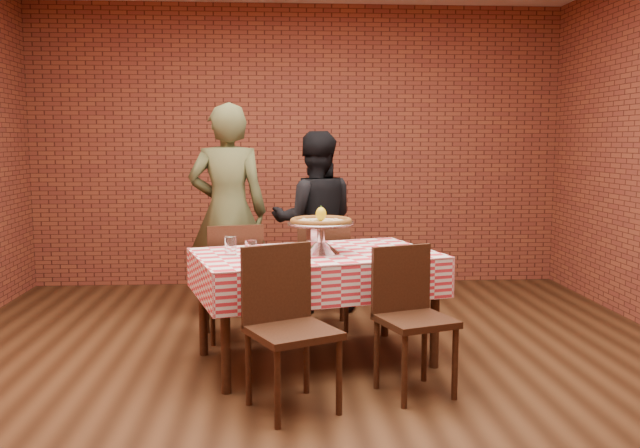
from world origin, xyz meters
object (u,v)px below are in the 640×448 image
at_px(chair_near_right, 416,323).
at_px(pizza_stand, 321,238).
at_px(pizza, 321,222).
at_px(water_glass_left, 251,250).
at_px(chair_near_left, 293,331).
at_px(condiment_caddy, 315,236).
at_px(chair_far_left, 232,280).
at_px(diner_black, 315,221).
at_px(water_glass_right, 231,246).
at_px(chair_far_right, 322,273).
at_px(table, 316,308).
at_px(diner_olive, 228,212).

bearing_deg(chair_near_right, pizza_stand, 110.44).
relative_size(pizza, water_glass_left, 3.38).
xyz_separation_m(pizza_stand, chair_near_right, (0.52, -0.63, -0.42)).
height_order(chair_near_left, chair_near_right, chair_near_left).
bearing_deg(pizza_stand, pizza, -90.00).
bearing_deg(pizza_stand, condiment_caddy, 93.81).
relative_size(pizza_stand, chair_near_right, 0.52).
bearing_deg(chair_far_left, pizza, 122.70).
distance_m(pizza_stand, chair_far_left, 0.99).
bearing_deg(chair_near_right, chair_far_left, 113.43).
relative_size(chair_near_right, diner_black, 0.55).
xyz_separation_m(pizza, diner_black, (0.04, 1.47, -0.17)).
bearing_deg(water_glass_right, chair_far_left, 93.08).
bearing_deg(chair_near_left, water_glass_left, 86.43).
distance_m(pizza, condiment_caddy, 0.37).
relative_size(chair_far_left, chair_far_right, 1.00).
bearing_deg(pizza_stand, table, 147.20).
xyz_separation_m(chair_near_right, chair_far_right, (-0.45, 1.50, 0.01)).
bearing_deg(chair_near_right, table, 111.30).
height_order(water_glass_right, condiment_caddy, condiment_caddy).
bearing_deg(chair_far_right, table, 82.88).
relative_size(water_glass_right, diner_black, 0.08).
xyz_separation_m(pizza, chair_near_left, (-0.21, -0.82, -0.51)).
relative_size(water_glass_left, water_glass_right, 1.00).
distance_m(condiment_caddy, diner_olive, 1.14).
relative_size(water_glass_left, chair_far_right, 0.14).
bearing_deg(diner_black, condiment_caddy, 87.09).
relative_size(chair_near_left, chair_far_right, 1.03).
distance_m(chair_far_right, diner_black, 0.70).
distance_m(chair_far_right, diner_olive, 0.98).
distance_m(chair_far_left, chair_far_right, 0.75).
relative_size(chair_near_left, diner_black, 0.58).
distance_m(pizza, water_glass_left, 0.53).
bearing_deg(diner_black, diner_olive, 16.74).
bearing_deg(pizza_stand, diner_olive, 119.41).
relative_size(pizza_stand, water_glass_left, 3.74).
height_order(pizza, diner_black, diner_black).
xyz_separation_m(water_glass_left, condiment_caddy, (0.44, 0.56, 0.01)).
distance_m(pizza, chair_near_right, 0.97).
xyz_separation_m(condiment_caddy, chair_near_right, (0.54, -0.97, -0.39)).
xyz_separation_m(table, pizza, (0.04, -0.02, 0.59)).
relative_size(pizza, condiment_caddy, 3.02).
bearing_deg(pizza_stand, chair_far_right, 85.35).
distance_m(water_glass_left, condiment_caddy, 0.71).
bearing_deg(chair_far_left, pizza_stand, 122.70).
bearing_deg(chair_near_left, pizza_stand, 49.60).
bearing_deg(condiment_caddy, chair_near_left, -121.61).
relative_size(water_glass_right, chair_near_right, 0.14).
distance_m(pizza, diner_olive, 1.44).
height_order(chair_near_left, diner_black, diner_black).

